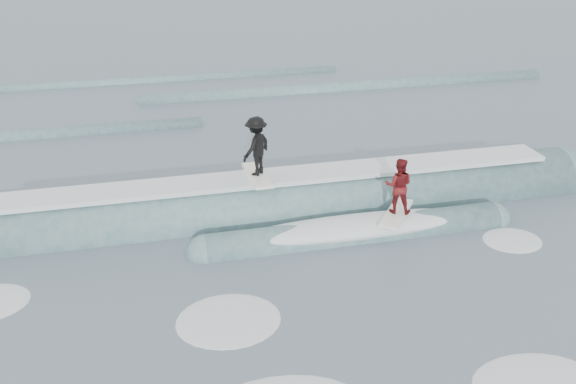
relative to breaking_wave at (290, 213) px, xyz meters
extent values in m
plane|color=#435462|center=(-0.25, -4.43, -0.04)|extent=(160.00, 160.00, 0.00)
cylinder|color=#3D6367|center=(-0.25, 0.30, -0.04)|extent=(20.17, 2.24, 2.24)
sphere|color=#3D6367|center=(9.84, 0.30, -0.04)|extent=(2.24, 2.24, 2.24)
cylinder|color=#3D6367|center=(1.55, -1.90, -0.04)|extent=(9.00, 1.13, 1.13)
sphere|color=#3D6367|center=(-2.95, -1.90, -0.04)|extent=(1.13, 1.13, 1.13)
sphere|color=#3D6367|center=(6.05, -1.90, -0.04)|extent=(1.13, 1.13, 1.13)
cube|color=white|center=(-0.25, 0.30, 1.15)|extent=(18.00, 1.30, 0.14)
ellipsoid|color=white|center=(1.55, -1.90, 0.26)|extent=(7.60, 1.30, 0.60)
cube|color=white|center=(-1.00, 0.30, 1.27)|extent=(0.63, 2.02, 0.10)
imported|color=black|center=(-1.00, 0.30, 2.25)|extent=(1.34, 1.33, 1.85)
cube|color=white|center=(2.80, -1.90, 0.57)|extent=(1.64, 1.93, 0.10)
imported|color=#5B1112|center=(2.80, -1.90, 1.47)|extent=(1.02, 0.93, 1.69)
ellipsoid|color=white|center=(-2.80, -5.17, -0.04)|extent=(2.62, 1.79, 0.10)
ellipsoid|color=white|center=(3.07, -8.83, -0.04)|extent=(2.20, 1.50, 0.10)
ellipsoid|color=white|center=(5.93, -3.25, -0.04)|extent=(2.14, 1.46, 0.10)
cylinder|color=#3D6367|center=(6.65, 13.57, -0.04)|extent=(22.00, 0.80, 0.80)
cylinder|color=#3D6367|center=(-3.99, 17.57, -0.04)|extent=(22.00, 0.60, 0.60)
camera|label=1|loc=(-4.41, -17.78, 9.12)|focal=40.00mm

